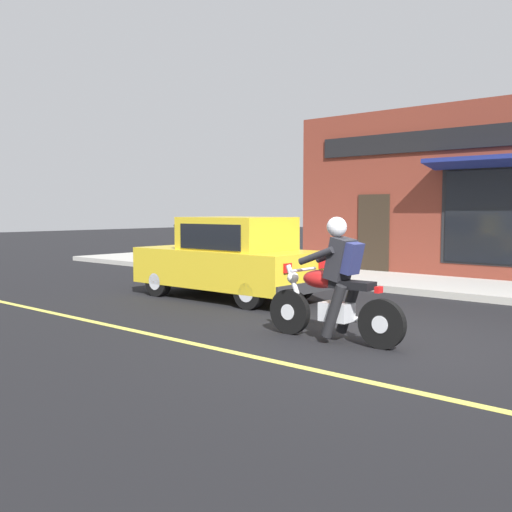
# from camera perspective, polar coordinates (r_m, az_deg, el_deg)

# --- Properties ---
(ground_plane) EXTENTS (80.00, 80.00, 0.00)m
(ground_plane) POSITION_cam_1_polar(r_m,az_deg,el_deg) (8.13, 11.77, -7.81)
(ground_plane) COLOR black
(sidewalk_curb) EXTENTS (2.60, 22.00, 0.14)m
(sidewalk_curb) POSITION_cam_1_polar(r_m,az_deg,el_deg) (14.16, 11.93, -2.31)
(sidewalk_curb) COLOR #ADAAA3
(sidewalk_curb) RESTS_ON ground
(lane_stripe) EXTENTS (0.12, 19.80, 0.01)m
(lane_stripe) POSITION_cam_1_polar(r_m,az_deg,el_deg) (8.77, -11.91, -6.88)
(lane_stripe) COLOR #D1C64C
(lane_stripe) RESTS_ON ground
(storefront_building) EXTENTS (1.25, 10.14, 4.20)m
(storefront_building) POSITION_cam_1_polar(r_m,az_deg,el_deg) (14.69, 21.31, 5.69)
(storefront_building) COLOR maroon
(storefront_building) RESTS_ON ground
(motorcycle_with_rider) EXTENTS (0.56, 2.02, 1.62)m
(motorcycle_with_rider) POSITION_cam_1_polar(r_m,az_deg,el_deg) (7.83, 7.53, -3.20)
(motorcycle_with_rider) COLOR black
(motorcycle_with_rider) RESTS_ON ground
(car_hatchback) EXTENTS (1.69, 3.80, 1.57)m
(car_hatchback) POSITION_cam_1_polar(r_m,az_deg,el_deg) (11.51, -2.52, -0.27)
(car_hatchback) COLOR black
(car_hatchback) RESTS_ON ground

